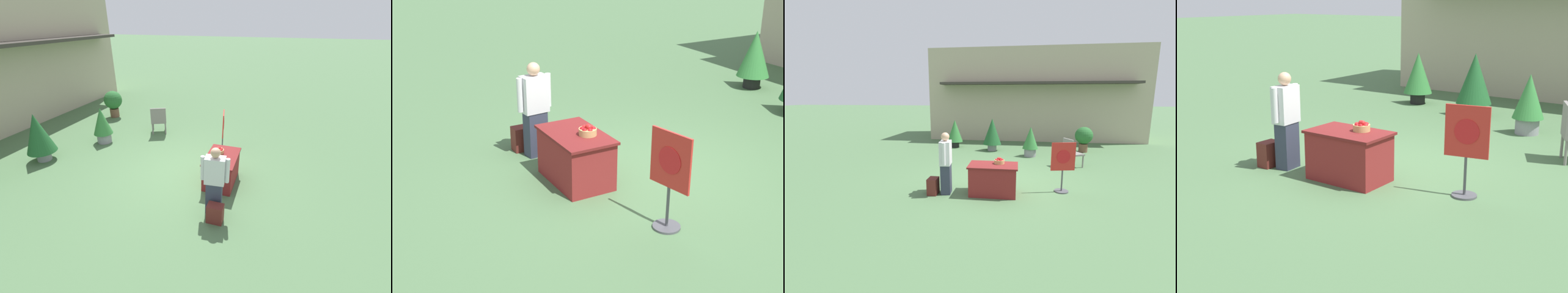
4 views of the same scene
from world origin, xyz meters
TOP-DOWN VIEW (x-y plane):
  - ground_plane at (0.00, 0.00)m, footprint 120.00×120.00m
  - display_table at (-0.18, -1.06)m, footprint 1.24×0.77m
  - apple_basket at (-0.04, -0.94)m, footprint 0.26×0.26m
  - person_visitor at (-1.38, -1.18)m, footprint 0.30×0.61m
  - backpack at (-1.69, -1.30)m, footprint 0.24×0.34m
  - poster_board at (1.58, -0.68)m, footprint 0.62×0.36m
  - potted_plant_far_left at (0.95, 3.38)m, footprint 0.64×0.64m
  - potted_plant_near_right at (-2.59, 4.86)m, footprint 0.75×0.75m
  - potted_plant_far_right at (-0.72, 4.33)m, footprint 0.83×0.83m

SIDE VIEW (x-z plane):
  - ground_plane at x=0.00m, z-range 0.00..0.00m
  - backpack at x=-1.69m, z-range 0.00..0.42m
  - display_table at x=-0.18m, z-range 0.00..0.77m
  - potted_plant_far_left at x=0.95m, z-range 0.06..1.29m
  - poster_board at x=1.58m, z-range 0.07..1.38m
  - potted_plant_near_right at x=-2.59m, z-range 0.10..1.43m
  - person_visitor at x=-1.38m, z-range 0.01..1.59m
  - apple_basket at x=-0.04m, z-range 0.76..0.92m
  - potted_plant_far_right at x=-0.72m, z-range 0.11..1.58m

